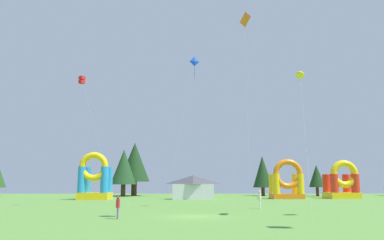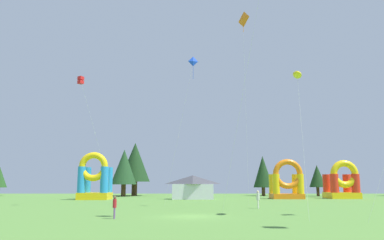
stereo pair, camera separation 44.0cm
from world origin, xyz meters
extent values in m
plane|color=#548438|center=(0.00, 0.00, 0.00)|extent=(120.00, 120.00, 0.00)
ellipsoid|color=yellow|center=(8.98, -0.17, 11.59)|extent=(1.17, 2.17, 0.82)
cylinder|color=silver|center=(8.72, -1.76, 5.79)|extent=(0.55, 3.21, 11.59)
cube|color=red|center=(-12.96, 12.32, 14.31)|extent=(0.77, 0.77, 0.39)
cube|color=red|center=(-12.96, 12.32, 14.78)|extent=(0.77, 0.77, 0.39)
cylinder|color=silver|center=(-11.27, 14.91, 7.27)|extent=(3.38, 5.21, 14.55)
cylinder|color=silver|center=(4.83, -0.48, 12.50)|extent=(3.95, 8.54, 25.00)
pyramid|color=blue|center=(0.30, 11.90, 16.68)|extent=(0.86, 0.27, 0.85)
cylinder|color=blue|center=(0.29, 11.97, 15.63)|extent=(0.04, 0.04, 2.12)
cylinder|color=silver|center=(-1.40, 13.16, 8.34)|extent=(3.40, 2.41, 16.69)
pyramid|color=orange|center=(5.87, 9.64, 20.90)|extent=(0.98, 1.28, 1.36)
cylinder|color=orange|center=(5.96, 9.70, 20.16)|extent=(0.04, 0.04, 1.47)
cylinder|color=silver|center=(6.28, 11.31, 10.45)|extent=(0.66, 3.23, 20.90)
cylinder|color=#724C8C|center=(-5.66, -1.79, 0.40)|extent=(0.13, 0.13, 0.81)
cylinder|color=#724C8C|center=(-5.65, -1.95, 0.40)|extent=(0.13, 0.13, 0.81)
cylinder|color=#B21E26|center=(-5.65, -1.87, 1.13)|extent=(0.31, 0.31, 0.64)
sphere|color=brown|center=(-5.65, -1.87, 1.56)|extent=(0.22, 0.22, 0.22)
cylinder|color=silver|center=(6.95, 8.93, 0.45)|extent=(0.16, 0.16, 0.90)
cylinder|color=silver|center=(7.00, 9.11, 0.45)|extent=(0.16, 0.16, 0.90)
cylinder|color=silver|center=(6.98, 9.02, 1.25)|extent=(0.39, 0.39, 0.71)
sphere|color=beige|center=(6.98, 9.02, 1.73)|extent=(0.24, 0.24, 0.24)
cube|color=orange|center=(15.69, 32.51, 0.40)|extent=(5.04, 4.06, 0.81)
cylinder|color=yellow|center=(13.74, 31.05, 2.40)|extent=(1.14, 1.14, 3.19)
cylinder|color=yellow|center=(17.64, 31.05, 2.40)|extent=(1.14, 1.14, 3.19)
cylinder|color=yellow|center=(13.74, 33.97, 2.40)|extent=(1.14, 1.14, 3.19)
cylinder|color=yellow|center=(17.64, 33.97, 2.40)|extent=(1.14, 1.14, 3.19)
torus|color=orange|center=(15.69, 31.05, 4.00)|extent=(4.82, 0.91, 4.82)
cube|color=yellow|center=(25.18, 33.59, 0.50)|extent=(4.82, 4.87, 1.00)
cylinder|color=red|center=(23.44, 31.83, 2.50)|extent=(1.35, 1.35, 3.01)
cylinder|color=red|center=(26.91, 31.83, 2.50)|extent=(1.35, 1.35, 3.01)
cylinder|color=red|center=(23.44, 35.35, 2.50)|extent=(1.35, 1.35, 3.01)
cylinder|color=red|center=(26.91, 35.35, 2.50)|extent=(1.35, 1.35, 3.01)
torus|color=yellow|center=(25.18, 31.83, 4.00)|extent=(4.55, 1.08, 4.55)
cube|color=yellow|center=(-15.15, 29.79, 0.53)|extent=(4.75, 4.38, 1.06)
cylinder|color=#268CD8|center=(-16.91, 28.21, 3.06)|extent=(1.23, 1.23, 3.99)
cylinder|color=#268CD8|center=(-13.39, 28.21, 3.06)|extent=(1.23, 1.23, 3.99)
cylinder|color=#268CD8|center=(-16.91, 31.37, 3.06)|extent=(1.23, 1.23, 3.99)
cylinder|color=#268CD8|center=(-13.39, 31.37, 3.06)|extent=(1.23, 1.23, 3.99)
torus|color=yellow|center=(-15.15, 28.21, 5.06)|extent=(4.50, 0.98, 4.50)
cube|color=silver|center=(0.28, 30.71, 1.19)|extent=(6.46, 3.16, 2.39)
pyramid|color=#3F3F47|center=(0.28, 30.71, 3.08)|extent=(6.46, 3.16, 1.38)
cylinder|color=#4C331E|center=(-38.52, 45.89, 0.81)|extent=(0.56, 0.56, 1.63)
cone|color=#234C1E|center=(-38.52, 45.89, 3.66)|extent=(3.09, 3.09, 4.06)
cylinder|color=#4C331E|center=(-12.94, 42.50, 1.13)|extent=(0.88, 0.88, 2.26)
cone|color=#1E4221|center=(-12.94, 42.50, 5.59)|extent=(4.88, 4.88, 6.67)
cylinder|color=#4C331E|center=(-11.35, 45.74, 1.39)|extent=(1.10, 1.10, 2.77)
cone|color=#193819|center=(-11.35, 45.74, 6.67)|extent=(6.10, 6.10, 7.79)
cylinder|color=#4C331E|center=(14.33, 45.46, 0.82)|extent=(0.69, 0.69, 1.65)
cone|color=#193819|center=(14.33, 45.46, 4.77)|extent=(3.86, 3.86, 6.25)
cylinder|color=#4C331E|center=(24.59, 43.77, 0.86)|extent=(0.57, 0.57, 1.72)
cone|color=#193819|center=(24.59, 43.77, 3.87)|extent=(3.17, 3.17, 4.30)
camera|label=1|loc=(-0.29, -30.93, 2.72)|focal=35.48mm
camera|label=2|loc=(0.15, -30.93, 2.72)|focal=35.48mm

